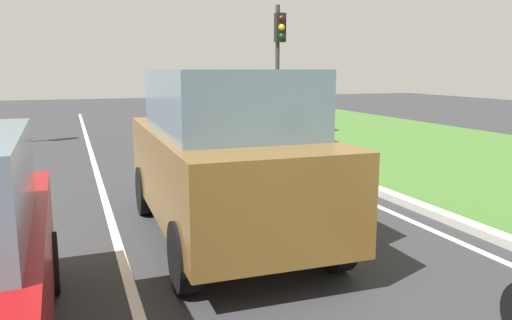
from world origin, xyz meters
name	(u,v)px	position (x,y,z in m)	size (l,w,h in m)	color
ground_plane	(129,171)	(0.00, 14.00, 0.00)	(60.00, 60.00, 0.00)	#2D2D30
lane_line_center	(97,173)	(-0.70, 14.00, 0.00)	(0.12, 32.00, 0.01)	silver
lane_line_right_edge	(275,161)	(3.60, 14.00, 0.00)	(0.12, 32.00, 0.01)	silver
grass_verge_right	(434,149)	(8.50, 14.00, 0.03)	(9.00, 48.00, 0.06)	#3D6628
curb_right	(293,158)	(4.10, 14.00, 0.06)	(0.24, 48.00, 0.12)	#9E9B93
car_suv_ahead	(225,154)	(0.71, 8.80, 1.17)	(2.02, 4.53, 2.28)	brown
traffic_light_near_right	(279,50)	(5.26, 17.76, 2.90)	(0.32, 0.50, 4.30)	#2D2D2D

